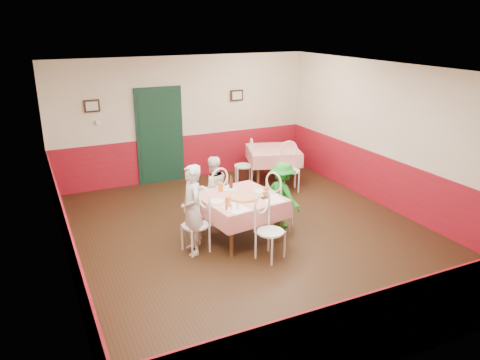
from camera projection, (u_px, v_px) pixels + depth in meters
name	position (u px, v px, depth m)	size (l,w,h in m)	color
floor	(253.00, 235.00, 8.10)	(7.00, 7.00, 0.00)	black
ceiling	(254.00, 70.00, 7.18)	(7.00, 7.00, 0.00)	white
back_wall	(184.00, 119.00, 10.63)	(6.00, 0.10, 2.80)	beige
front_wall	(412.00, 247.00, 4.65)	(6.00, 0.10, 2.80)	beige
left_wall	(59.00, 184.00, 6.43)	(0.10, 7.00, 2.80)	beige
right_wall	(395.00, 139.00, 8.85)	(0.10, 7.00, 2.80)	beige
wainscot_back	(186.00, 157.00, 10.91)	(6.00, 0.03, 1.00)	maroon
wainscot_front	(401.00, 323.00, 4.95)	(6.00, 0.03, 1.00)	maroon
wainscot_left	(68.00, 243.00, 6.73)	(0.03, 7.00, 1.00)	maroon
wainscot_right	(389.00, 184.00, 9.14)	(0.03, 7.00, 1.00)	maroon
door	(160.00, 137.00, 10.46)	(0.96, 0.06, 2.10)	black
picture_left	(92.00, 106.00, 9.63)	(0.32, 0.03, 0.26)	black
picture_right	(237.00, 95.00, 10.97)	(0.32, 0.03, 0.26)	black
thermostat	(98.00, 122.00, 9.79)	(0.10, 0.03, 0.10)	white
main_table	(240.00, 218.00, 7.88)	(1.22, 1.22, 0.77)	red
second_table	(273.00, 165.00, 10.74)	(1.12, 1.12, 0.77)	red
chair_left	(195.00, 225.00, 7.41)	(0.42, 0.42, 0.90)	white
chair_right	(280.00, 203.00, 8.30)	(0.42, 0.42, 0.90)	white
chair_far	(214.00, 198.00, 8.52)	(0.42, 0.42, 0.90)	white
chair_near	(270.00, 232.00, 7.18)	(0.42, 0.42, 0.90)	white
chair_second_a	(244.00, 166.00, 10.41)	(0.42, 0.42, 0.90)	white
chair_second_b	(290.00, 171.00, 10.08)	(0.42, 0.42, 0.90)	white
pizza	(244.00, 197.00, 7.70)	(0.49, 0.49, 0.03)	#B74723
plate_left	(216.00, 201.00, 7.53)	(0.25, 0.25, 0.01)	white
plate_right	(261.00, 191.00, 7.96)	(0.25, 0.25, 0.01)	white
plate_far	(228.00, 189.00, 8.07)	(0.25, 0.25, 0.01)	white
glass_a	(228.00, 202.00, 7.32)	(0.08, 0.08, 0.15)	#BF7219
glass_b	(265.00, 192.00, 7.77)	(0.08, 0.08, 0.14)	#BF7219
glass_c	(221.00, 187.00, 7.97)	(0.08, 0.08, 0.15)	#BF7219
beer_bottle	(231.00, 183.00, 8.07)	(0.06, 0.06, 0.22)	#381C0A
shaker_a	(231.00, 207.00, 7.20)	(0.04, 0.04, 0.09)	silver
shaker_b	(237.00, 207.00, 7.21)	(0.04, 0.04, 0.09)	silver
shaker_c	(226.00, 207.00, 7.21)	(0.04, 0.04, 0.09)	#B23319
menu_left	(236.00, 208.00, 7.27)	(0.30, 0.40, 0.00)	white
menu_right	(273.00, 199.00, 7.65)	(0.30, 0.40, 0.00)	white
wallet	(265.00, 198.00, 7.67)	(0.11, 0.09, 0.02)	black
diner_left	(192.00, 210.00, 7.29)	(0.53, 0.35, 1.46)	gray
diner_far	(213.00, 189.00, 8.51)	(0.60, 0.47, 1.23)	gray
diner_right	(282.00, 195.00, 8.28)	(0.77, 0.44, 1.20)	gray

